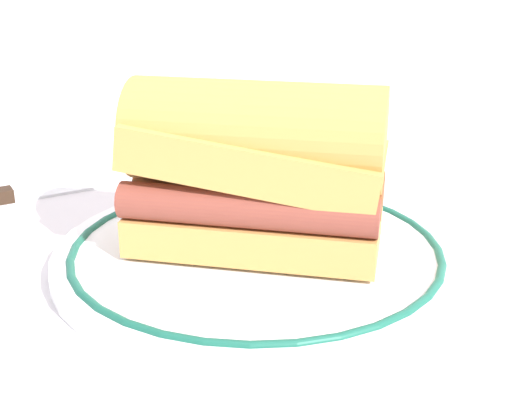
% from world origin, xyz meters
% --- Properties ---
extents(ground_plane, '(1.50, 1.50, 0.00)m').
position_xyz_m(ground_plane, '(0.00, 0.00, 0.00)').
color(ground_plane, silver).
extents(plate, '(0.29, 0.29, 0.01)m').
position_xyz_m(plate, '(-0.03, 0.03, 0.01)').
color(plate, white).
rests_on(plate, ground_plane).
extents(sausage_sandwich, '(0.18, 0.09, 0.12)m').
position_xyz_m(sausage_sandwich, '(-0.03, 0.03, 0.07)').
color(sausage_sandwich, tan).
rests_on(sausage_sandwich, plate).
extents(butter_knife, '(0.12, 0.11, 0.01)m').
position_xyz_m(butter_knife, '(-0.26, 0.11, 0.00)').
color(butter_knife, silver).
rests_on(butter_knife, ground_plane).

